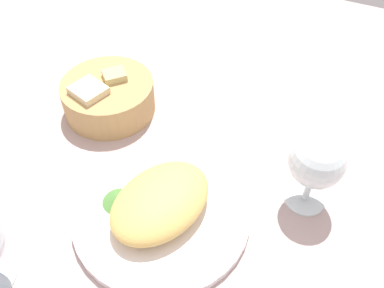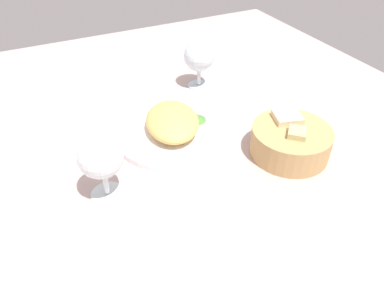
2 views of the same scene
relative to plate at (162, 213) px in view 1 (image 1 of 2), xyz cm
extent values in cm
cube|color=#B89F9B|center=(4.19, -2.92, -1.70)|extent=(140.00, 140.00, 2.00)
cylinder|color=white|center=(0.00, 0.00, 0.00)|extent=(25.59, 25.59, 1.40)
ellipsoid|color=#DEB35D|center=(0.00, 0.00, 2.97)|extent=(18.52, 15.32, 4.55)
cone|color=#4B853A|center=(-1.20, 6.32, 1.23)|extent=(4.87, 4.87, 1.06)
cylinder|color=tan|center=(16.52, 19.05, 2.28)|extent=(16.12, 16.12, 5.96)
cube|color=tan|center=(18.40, 18.48, 4.65)|extent=(5.06, 5.04, 3.76)
cube|color=beige|center=(13.14, 20.29, 3.80)|extent=(6.32, 6.68, 5.47)
cylinder|color=silver|center=(11.57, -18.11, -0.40)|extent=(6.08, 6.08, 0.60)
cylinder|color=silver|center=(11.57, -18.11, 2.10)|extent=(1.00, 1.00, 4.41)
sphere|color=silver|center=(11.57, -18.11, 8.20)|extent=(7.78, 7.78, 7.78)
camera|label=1|loc=(-29.35, -18.37, 51.80)|focal=39.79mm
camera|label=2|loc=(60.39, -24.97, 47.20)|focal=33.93mm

